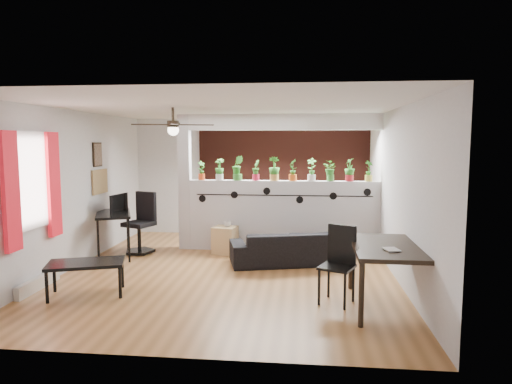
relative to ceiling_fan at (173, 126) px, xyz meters
name	(u,v)px	position (x,y,z in m)	size (l,w,h in m)	color
room_shell	(229,191)	(0.80, 0.30, -1.01)	(6.30, 7.10, 2.90)	brown
partition_wall	(283,216)	(1.60, 1.80, -1.64)	(3.60, 0.18, 1.35)	#BCBCC1
ceiling_header	(284,122)	(1.60, 1.80, 0.14)	(3.60, 0.18, 0.30)	silver
pier_column	(185,182)	(-0.31, 1.80, -1.01)	(0.22, 0.20, 2.60)	#BCBCC1
brick_panel	(286,177)	(1.60, 3.27, -1.01)	(3.90, 0.05, 2.60)	brown
vine_decal	(283,195)	(1.60, 1.70, -1.23)	(3.31, 0.01, 0.30)	black
window_assembly	(32,183)	(-1.76, -0.90, -0.81)	(0.09, 1.30, 1.55)	white
baseboard_heater	(38,283)	(-1.74, -0.90, -2.22)	(0.08, 1.00, 0.18)	silver
corkboard	(100,182)	(-1.78, 1.25, -0.96)	(0.03, 0.60, 0.45)	olive
framed_art	(98,155)	(-1.78, 1.20, -0.46)	(0.03, 0.34, 0.44)	#8C7259
ceiling_fan	(173,126)	(0.00, 0.00, 0.00)	(1.19, 1.19, 0.43)	black
potted_plant_0	(201,170)	(0.02, 1.80, -0.77)	(0.23, 0.22, 0.37)	#CC4518
potted_plant_1	(219,169)	(0.37, 1.80, -0.75)	(0.23, 0.19, 0.41)	silver
potted_plant_2	(238,167)	(0.72, 1.80, -0.72)	(0.28, 0.24, 0.47)	#388430
potted_plant_3	(256,170)	(1.07, 1.80, -0.76)	(0.17, 0.21, 0.39)	red
potted_plant_4	(274,168)	(1.42, 1.80, -0.72)	(0.25, 0.20, 0.46)	gold
potted_plant_5	(293,169)	(1.78, 1.80, -0.74)	(0.25, 0.27, 0.42)	#CD5418
potted_plant_6	(312,169)	(2.13, 1.80, -0.74)	(0.25, 0.21, 0.43)	white
potted_plant_7	(331,170)	(2.48, 1.80, -0.76)	(0.24, 0.25, 0.39)	#398731
potted_plant_8	(350,169)	(2.83, 1.80, -0.74)	(0.19, 0.23, 0.43)	red
potted_plant_9	(369,170)	(3.18, 1.80, -0.76)	(0.25, 0.25, 0.39)	gold
sofa	(287,248)	(1.72, 0.87, -2.04)	(1.84, 0.73, 0.54)	black
cube_shelf	(225,240)	(0.53, 1.46, -2.06)	(0.41, 0.37, 0.51)	tan
cup	(227,224)	(0.58, 1.46, -1.75)	(0.13, 0.13, 0.11)	gray
computer_desk	(113,217)	(-1.45, 1.04, -1.59)	(0.97, 1.25, 0.80)	black
monitor	(116,207)	(-1.45, 1.19, -1.42)	(0.05, 0.32, 0.18)	black
office_chair	(141,227)	(-1.04, 1.35, -1.82)	(0.61, 0.62, 1.12)	black
dining_table	(389,252)	(3.05, -1.08, -1.60)	(0.91, 1.47, 0.80)	black
book	(385,250)	(2.95, -1.38, -1.51)	(0.16, 0.21, 0.02)	gray
folding_chair	(339,257)	(2.45, -0.93, -1.72)	(0.53, 0.53, 1.00)	black
coffee_table	(86,265)	(-0.95, -1.04, -1.90)	(1.11, 0.84, 0.46)	black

